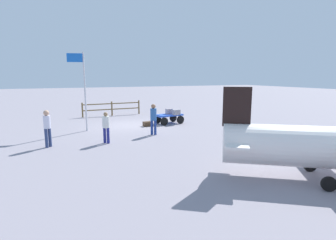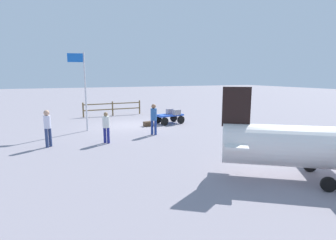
% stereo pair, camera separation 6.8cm
% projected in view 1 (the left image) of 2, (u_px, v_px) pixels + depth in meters
% --- Properties ---
extents(ground_plane, '(120.00, 120.00, 0.00)m').
position_uv_depth(ground_plane, '(131.00, 125.00, 17.86)').
color(ground_plane, gray).
extents(luggage_cart, '(2.01, 1.33, 0.65)m').
position_uv_depth(luggage_cart, '(169.00, 117.00, 18.39)').
color(luggage_cart, blue).
rests_on(luggage_cart, ground).
extents(suitcase_navy, '(0.46, 0.36, 0.38)m').
position_uv_depth(suitcase_navy, '(169.00, 111.00, 18.45)').
color(suitcase_navy, gray).
rests_on(suitcase_navy, luggage_cart).
extents(suitcase_tan, '(0.58, 0.44, 0.36)m').
position_uv_depth(suitcase_tan, '(176.00, 112.00, 18.13)').
color(suitcase_tan, gray).
rests_on(suitcase_tan, luggage_cart).
extents(suitcase_grey, '(0.64, 0.45, 0.30)m').
position_uv_depth(suitcase_grey, '(148.00, 124.00, 17.47)').
color(suitcase_grey, '#44301E').
rests_on(suitcase_grey, ground).
extents(worker_lead, '(0.49, 0.49, 1.76)m').
position_uv_depth(worker_lead, '(153.00, 117.00, 14.77)').
color(worker_lead, navy).
rests_on(worker_lead, ground).
extents(worker_trailing, '(0.49, 0.49, 1.56)m').
position_uv_depth(worker_trailing, '(106.00, 125.00, 12.93)').
color(worker_trailing, navy).
rests_on(worker_trailing, ground).
extents(worker_supervisor, '(0.44, 0.44, 1.76)m').
position_uv_depth(worker_supervisor, '(47.00, 126.00, 12.19)').
color(worker_supervisor, navy).
rests_on(worker_supervisor, ground).
extents(flagpole, '(0.96, 0.19, 4.70)m').
position_uv_depth(flagpole, '(83.00, 85.00, 15.53)').
color(flagpole, silver).
rests_on(flagpole, ground).
extents(wooden_fence, '(4.89, 0.27, 1.19)m').
position_uv_depth(wooden_fence, '(112.00, 107.00, 22.02)').
color(wooden_fence, brown).
rests_on(wooden_fence, ground).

